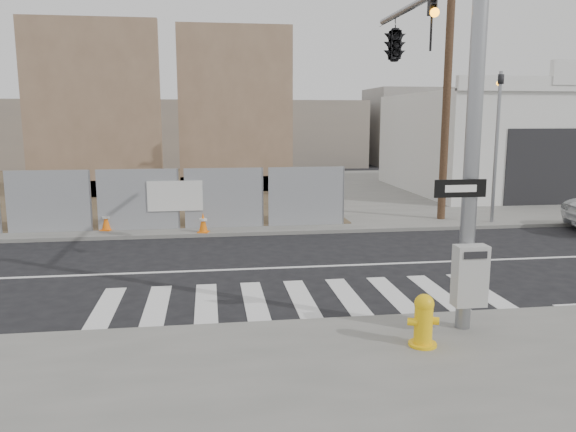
{
  "coord_description": "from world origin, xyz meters",
  "views": [
    {
      "loc": [
        -1.88,
        -13.71,
        3.79
      ],
      "look_at": [
        0.01,
        -0.34,
        1.4
      ],
      "focal_mm": 35.0,
      "sensor_mm": 36.0,
      "label": 1
    }
  ],
  "objects": [
    {
      "name": "far_signal_pole",
      "position": [
        8.0,
        4.6,
        3.48
      ],
      "size": [
        0.16,
        0.2,
        5.6
      ],
      "color": "gray",
      "rests_on": "sidewalk_far"
    },
    {
      "name": "sidewalk_far",
      "position": [
        0.0,
        14.0,
        0.06
      ],
      "size": [
        50.0,
        20.0,
        0.12
      ],
      "primitive_type": "cube",
      "color": "slate",
      "rests_on": "ground"
    },
    {
      "name": "traffic_cone_c",
      "position": [
        -5.25,
        5.03,
        0.45
      ],
      "size": [
        0.44,
        0.44,
        0.68
      ],
      "rotation": [
        0.0,
        0.0,
        -0.33
      ],
      "color": "orange",
      "rests_on": "sidewalk_far"
    },
    {
      "name": "concrete_wall_left",
      "position": [
        -7.0,
        13.08,
        3.38
      ],
      "size": [
        6.0,
        1.3,
        8.0
      ],
      "color": "#7B614A",
      "rests_on": "sidewalk_far"
    },
    {
      "name": "ground",
      "position": [
        0.0,
        0.0,
        0.0
      ],
      "size": [
        100.0,
        100.0,
        0.0
      ],
      "primitive_type": "plane",
      "color": "black",
      "rests_on": "ground"
    },
    {
      "name": "signal_pole",
      "position": [
        2.49,
        -2.05,
        4.78
      ],
      "size": [
        0.96,
        5.87,
        7.0
      ],
      "color": "gray",
      "rests_on": "sidewalk_near"
    },
    {
      "name": "traffic_cone_d",
      "position": [
        -2.1,
        4.22,
        0.44
      ],
      "size": [
        0.41,
        0.41,
        0.65
      ],
      "rotation": [
        0.0,
        0.0,
        -0.28
      ],
      "color": "orange",
      "rests_on": "sidewalk_far"
    },
    {
      "name": "concrete_wall_right",
      "position": [
        -0.5,
        14.08,
        3.38
      ],
      "size": [
        5.5,
        1.3,
        8.0
      ],
      "color": "#7B614A",
      "rests_on": "sidewalk_far"
    },
    {
      "name": "fire_hydrant",
      "position": [
        1.5,
        -5.47,
        0.55
      ],
      "size": [
        0.6,
        0.6,
        0.87
      ],
      "rotation": [
        0.0,
        0.0,
        -0.42
      ],
      "color": "yellow",
      "rests_on": "sidewalk_near"
    },
    {
      "name": "auto_shop",
      "position": [
        14.0,
        12.97,
        2.54
      ],
      "size": [
        12.0,
        10.2,
        5.95
      ],
      "color": "silver",
      "rests_on": "sidewalk_far"
    },
    {
      "name": "utility_pole_right",
      "position": [
        6.5,
        5.5,
        5.2
      ],
      "size": [
        1.6,
        0.28,
        10.0
      ],
      "color": "brown",
      "rests_on": "sidewalk_far"
    }
  ]
}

